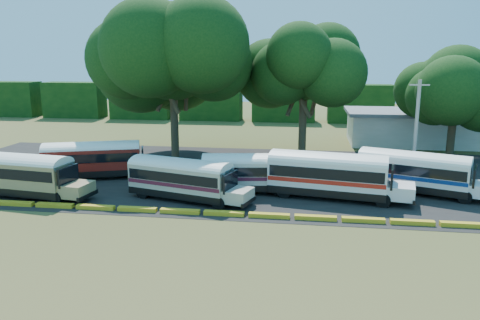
# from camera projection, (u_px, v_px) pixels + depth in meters

# --- Properties ---
(ground) EXTENTS (160.00, 160.00, 0.00)m
(ground) POSITION_uv_depth(u_px,v_px,m) (244.00, 222.00, 29.83)
(ground) COLOR #354D19
(ground) RESTS_ON ground
(asphalt_strip) EXTENTS (64.00, 24.00, 0.02)m
(asphalt_strip) POSITION_uv_depth(u_px,v_px,m) (274.00, 176.00, 41.28)
(asphalt_strip) COLOR black
(asphalt_strip) RESTS_ON ground
(curb) EXTENTS (53.70, 0.45, 0.30)m
(curb) POSITION_uv_depth(u_px,v_px,m) (246.00, 215.00, 30.76)
(curb) COLOR gold
(curb) RESTS_ON ground
(terminal_building) EXTENTS (19.00, 9.00, 4.00)m
(terminal_building) POSITION_uv_depth(u_px,v_px,m) (427.00, 127.00, 55.87)
(terminal_building) COLOR silver
(terminal_building) RESTS_ON ground
(treeline_backdrop) EXTENTS (130.00, 4.00, 6.00)m
(treeline_backdrop) POSITION_uv_depth(u_px,v_px,m) (284.00, 103.00, 75.55)
(treeline_backdrop) COLOR black
(treeline_backdrop) RESTS_ON ground
(bus_beige) EXTENTS (10.23, 3.75, 3.29)m
(bus_beige) POSITION_uv_depth(u_px,v_px,m) (21.00, 172.00, 34.79)
(bus_beige) COLOR black
(bus_beige) RESTS_ON ground
(bus_red) EXTENTS (10.02, 5.52, 3.22)m
(bus_red) POSITION_uv_depth(u_px,v_px,m) (95.00, 157.00, 40.14)
(bus_red) COLOR black
(bus_red) RESTS_ON ground
(bus_cream_west) EXTENTS (9.65, 4.82, 3.08)m
(bus_cream_west) POSITION_uv_depth(u_px,v_px,m) (183.00, 177.00, 34.09)
(bus_cream_west) COLOR black
(bus_cream_west) RESTS_ON ground
(bus_cream_east) EXTENTS (9.52, 3.56, 3.05)m
(bus_cream_east) POSITION_uv_depth(u_px,v_px,m) (254.00, 171.00, 35.96)
(bus_cream_east) COLOR black
(bus_cream_east) RESTS_ON ground
(bus_white_red) EXTENTS (10.76, 4.39, 3.44)m
(bus_white_red) POSITION_uv_depth(u_px,v_px,m) (331.00, 173.00, 34.43)
(bus_white_red) COLOR black
(bus_white_red) RESTS_ON ground
(bus_white_blue) EXTENTS (10.05, 5.88, 3.24)m
(bus_white_blue) POSITION_uv_depth(u_px,v_px,m) (416.00, 170.00, 35.70)
(bus_white_blue) COLOR black
(bus_white_blue) RESTS_ON ground
(tree_west) EXTENTS (13.07, 13.07, 15.55)m
(tree_west) POSITION_uv_depth(u_px,v_px,m) (172.00, 52.00, 46.24)
(tree_west) COLOR #3E311F
(tree_west) RESTS_ON ground
(tree_center) EXTENTS (9.68, 9.68, 12.98)m
(tree_center) POSITION_uv_depth(u_px,v_px,m) (304.00, 66.00, 47.80)
(tree_center) COLOR #3E311F
(tree_center) RESTS_ON ground
(tree_east) EXTENTS (9.57, 9.57, 11.51)m
(tree_east) POSITION_uv_depth(u_px,v_px,m) (457.00, 80.00, 47.62)
(tree_east) COLOR #3E311F
(tree_east) RESTS_ON ground
(utility_pole) EXTENTS (1.60, 0.30, 8.44)m
(utility_pole) POSITION_uv_depth(u_px,v_px,m) (416.00, 129.00, 39.48)
(utility_pole) COLOR gray
(utility_pole) RESTS_ON ground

